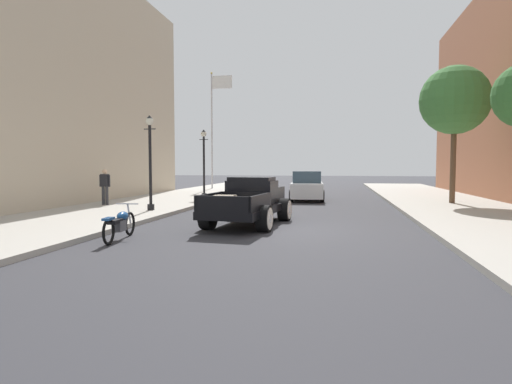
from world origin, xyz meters
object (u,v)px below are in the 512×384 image
(street_lamp_far, at_px, (204,158))
(hotrod_truck_black, at_px, (251,202))
(flagpole, at_px, (215,117))
(motorcycle_parked, at_px, (120,223))
(street_tree_second, at_px, (455,101))
(street_lamp_near, at_px, (150,155))
(car_background_white, at_px, (307,187))
(pedestrian_sidewalk_left, at_px, (105,185))

(street_lamp_far, bearing_deg, hotrod_truck_black, -63.64)
(hotrod_truck_black, distance_m, flagpole, 20.63)
(motorcycle_parked, relative_size, street_tree_second, 0.32)
(street_lamp_near, bearing_deg, street_lamp_far, 89.98)
(car_background_white, bearing_deg, flagpole, 132.27)
(street_lamp_near, bearing_deg, motorcycle_parked, -72.74)
(flagpole, bearing_deg, car_background_white, -47.73)
(street_tree_second, bearing_deg, hotrod_truck_black, -135.81)
(car_background_white, xyz_separation_m, street_lamp_far, (-5.79, -0.79, 1.62))
(street_lamp_near, xyz_separation_m, flagpole, (-2.13, 16.61, 3.39))
(street_lamp_far, height_order, street_tree_second, street_tree_second)
(hotrod_truck_black, height_order, pedestrian_sidewalk_left, pedestrian_sidewalk_left)
(motorcycle_parked, height_order, car_background_white, car_background_white)
(street_lamp_near, xyz_separation_m, street_tree_second, (12.97, 5.88, 2.70))
(street_tree_second, bearing_deg, street_lamp_far, 174.59)
(street_lamp_near, distance_m, street_lamp_far, 7.11)
(hotrod_truck_black, height_order, motorcycle_parked, hotrod_truck_black)
(pedestrian_sidewalk_left, bearing_deg, street_tree_second, 14.48)
(hotrod_truck_black, distance_m, street_lamp_near, 5.39)
(street_lamp_far, bearing_deg, pedestrian_sidewalk_left, -119.65)
(hotrod_truck_black, relative_size, car_background_white, 1.15)
(motorcycle_parked, height_order, street_lamp_far, street_lamp_far)
(street_lamp_near, distance_m, flagpole, 17.09)
(hotrod_truck_black, height_order, flagpole, flagpole)
(street_lamp_near, relative_size, flagpole, 0.42)
(motorcycle_parked, distance_m, street_lamp_far, 13.35)
(flagpole, bearing_deg, pedestrian_sidewalk_left, -93.55)
(car_background_white, bearing_deg, street_lamp_far, -172.21)
(car_background_white, relative_size, pedestrian_sidewalk_left, 2.67)
(hotrod_truck_black, xyz_separation_m, pedestrian_sidewalk_left, (-7.68, 3.97, 0.33))
(pedestrian_sidewalk_left, bearing_deg, hotrod_truck_black, -27.33)
(hotrod_truck_black, bearing_deg, motorcycle_parked, -126.53)
(pedestrian_sidewalk_left, bearing_deg, car_background_white, 34.86)
(street_lamp_near, height_order, street_tree_second, street_tree_second)
(street_tree_second, bearing_deg, street_lamp_near, -155.60)
(hotrod_truck_black, relative_size, street_tree_second, 0.77)
(hotrod_truck_black, relative_size, pedestrian_sidewalk_left, 3.06)
(hotrod_truck_black, xyz_separation_m, flagpole, (-6.76, 18.84, 5.02))
(car_background_white, distance_m, street_tree_second, 8.62)
(hotrod_truck_black, bearing_deg, flagpole, 109.74)
(street_tree_second, bearing_deg, motorcycle_parked, -133.16)
(car_background_white, relative_size, street_tree_second, 0.67)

